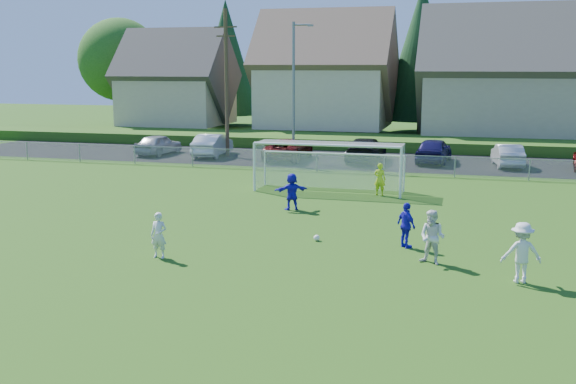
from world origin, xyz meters
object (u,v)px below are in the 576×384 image
soccer_ball (317,238)px  player_white_b (432,237)px  player_blue_b (292,191)px  car_e (434,150)px  car_c (288,149)px  car_a (158,144)px  goalkeeper (380,179)px  car_d (366,150)px  soccer_goal (330,159)px  player_blue_a (406,225)px  car_b (212,145)px  car_f (508,155)px  player_white_c (521,253)px  player_white_a (159,235)px

soccer_ball → player_white_b: player_white_b is taller
player_blue_b → car_e: bearing=-141.2°
car_c → car_a: bearing=-0.4°
goalkeeper → car_d: size_ratio=0.29×
soccer_ball → car_e: 21.61m
player_white_b → soccer_ball: bearing=178.5°
player_blue_b → soccer_goal: (0.69, 4.87, 0.81)m
player_blue_a → car_b: size_ratio=0.34×
car_c → soccer_goal: (4.96, -10.40, 0.90)m
player_white_b → car_c: bearing=138.2°
player_white_b → car_f: 23.04m
car_e → car_f: car_e is taller
soccer_ball → player_white_c: player_white_c is taller
car_a → car_c: bearing=-175.3°
player_white_a → car_b: (-7.61, 24.16, 0.02)m
player_blue_b → goalkeeper: bearing=-160.9°
car_d → car_f: car_d is taller
player_blue_a → player_blue_b: (-5.44, 5.04, 0.02)m
player_blue_a → player_blue_b: 7.42m
player_white_b → car_c: player_white_b is taller
goalkeeper → car_f: (6.48, 11.66, -0.09)m
goalkeeper → car_b: goalkeeper is taller
player_blue_a → car_c: 22.52m
player_white_a → soccer_goal: soccer_goal is taller
car_e → soccer_goal: soccer_goal is taller
player_blue_b → car_d: bearing=-126.8°
player_white_c → car_f: 24.02m
car_f → soccer_goal: (-9.09, -11.11, 0.91)m
car_b → car_f: car_b is taller
player_white_a → player_blue_a: bearing=23.3°
car_a → car_d: bearing=-173.0°
player_blue_b → car_b: size_ratio=0.34×
car_f → soccer_goal: bearing=44.6°
player_white_c → car_d: bearing=-81.4°
car_a → soccer_goal: (14.63, -10.67, 0.90)m
soccer_ball → car_a: 26.13m
player_white_c → car_d: (-8.16, 23.75, -0.11)m
car_d → car_e: size_ratio=1.13×
goalkeeper → car_a: goalkeeper is taller
car_d → soccer_goal: 10.89m
car_d → car_b: bearing=-0.3°
car_a → car_c: (9.67, -0.27, -0.01)m
car_a → car_b: car_b is taller
car_b → car_d: (10.77, -0.00, 0.01)m
player_white_b → car_d: (-5.55, 22.54, -0.09)m
player_blue_a → player_blue_b: player_blue_b is taller
player_white_b → car_c: (-10.70, 22.08, -0.15)m
car_d → soccer_goal: (-0.19, -10.86, 0.84)m
car_c → car_e: 9.56m
player_white_b → car_b: 27.83m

